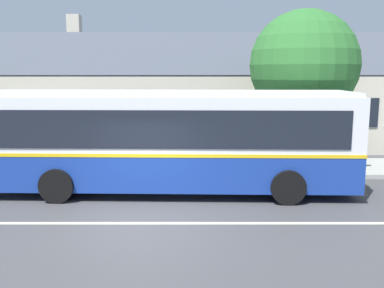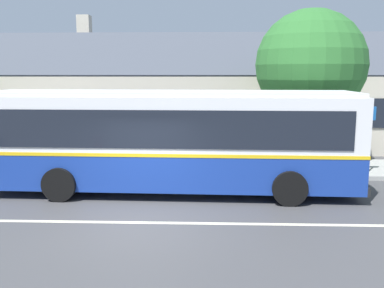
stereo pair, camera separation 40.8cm
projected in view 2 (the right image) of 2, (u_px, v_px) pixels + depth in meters
The scene contains 7 objects.
ground_plane at pixel (138, 223), 10.69m from camera, with size 300.00×300.00×0.00m, color #424244.
sidewalk_far at pixel (163, 167), 16.59m from camera, with size 60.00×3.00×0.15m, color #9E9E99.
lane_divider_stripe at pixel (138, 222), 10.69m from camera, with size 60.00×0.16×0.01m, color beige.
community_building at pixel (196, 105), 23.73m from camera, with size 23.64×9.36×6.90m.
transit_bus at pixel (171, 138), 13.25m from camera, with size 11.46×2.97×3.15m.
street_tree_primary at pixel (311, 65), 16.54m from camera, with size 4.27×4.27×6.14m.
bus_stop_sign at pixel (369, 132), 15.07m from camera, with size 0.36×0.07×2.40m.
Camera 2 is at (1.72, -10.16, 3.70)m, focal length 40.00 mm.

